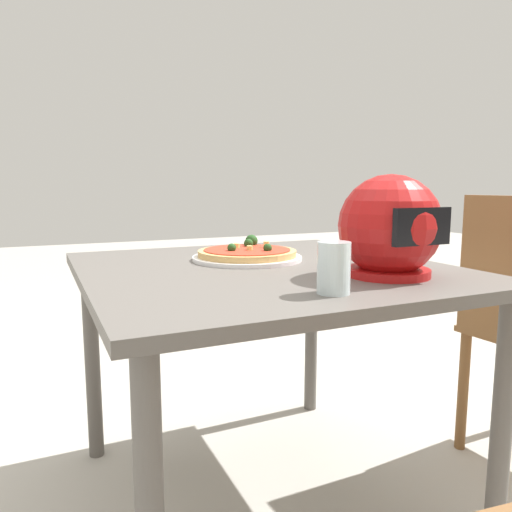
{
  "coord_description": "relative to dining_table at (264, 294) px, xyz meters",
  "views": [
    {
      "loc": [
        0.58,
        1.22,
        0.93
      ],
      "look_at": [
        -0.0,
        -0.06,
        0.73
      ],
      "focal_mm": 34.13,
      "sensor_mm": 36.0,
      "label": 1
    }
  ],
  "objects": [
    {
      "name": "motorcycle_helmet",
      "position": [
        -0.22,
        0.27,
        0.2
      ],
      "size": [
        0.25,
        0.25,
        0.25
      ],
      "color": "#B21414",
      "rests_on": "dining_table"
    },
    {
      "name": "ground_plane",
      "position": [
        0.0,
        0.0,
        -0.63
      ],
      "size": [
        14.0,
        14.0,
        0.0
      ],
      "primitive_type": "plane",
      "color": "#B2ADA3"
    },
    {
      "name": "dining_table",
      "position": [
        0.0,
        0.0,
        0.0
      ],
      "size": [
        0.98,
        1.02,
        0.71
      ],
      "color": "#5B5651",
      "rests_on": "ground"
    },
    {
      "name": "drinking_glass",
      "position": [
        0.02,
        0.38,
        0.13
      ],
      "size": [
        0.07,
        0.07,
        0.11
      ],
      "primitive_type": "cylinder",
      "color": "silver",
      "rests_on": "dining_table"
    },
    {
      "name": "pizza",
      "position": [
        -0.01,
        -0.12,
        0.1
      ],
      "size": [
        0.3,
        0.3,
        0.05
      ],
      "color": "tan",
      "rests_on": "pizza_plate"
    },
    {
      "name": "pizza_plate",
      "position": [
        -0.0,
        -0.12,
        0.09
      ],
      "size": [
        0.33,
        0.33,
        0.01
      ],
      "primitive_type": "cylinder",
      "color": "white",
      "rests_on": "dining_table"
    }
  ]
}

